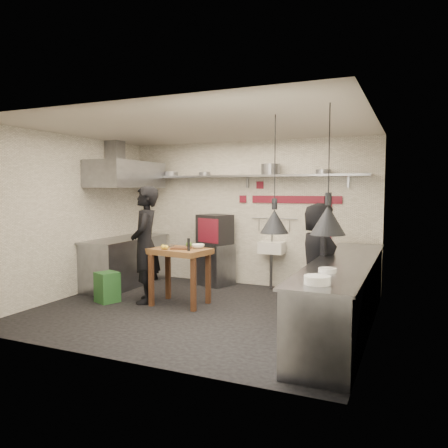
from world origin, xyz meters
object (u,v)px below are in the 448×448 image
at_px(oven_stand, 216,265).
at_px(prep_table, 180,277).
at_px(combi_oven, 215,229).
at_px(chef_right, 318,259).
at_px(chef_left, 145,245).
at_px(green_bin, 107,287).

distance_m(oven_stand, prep_table, 1.57).
height_order(oven_stand, prep_table, prep_table).
height_order(oven_stand, combi_oven, combi_oven).
height_order(prep_table, chef_right, chef_right).
distance_m(oven_stand, chef_left, 1.82).
distance_m(combi_oven, prep_table, 1.69).
xyz_separation_m(prep_table, chef_left, (-0.60, -0.08, 0.50)).
xyz_separation_m(combi_oven, green_bin, (-1.09, -1.91, -0.84)).
bearing_deg(prep_table, green_bin, -154.62).
distance_m(oven_stand, green_bin, 2.21).
bearing_deg(chef_left, prep_table, 73.03).
relative_size(combi_oven, chef_right, 0.35).
bearing_deg(green_bin, oven_stand, 59.87).
height_order(chef_left, chef_right, chef_left).
relative_size(oven_stand, chef_left, 0.42).
bearing_deg(oven_stand, prep_table, -66.14).
xyz_separation_m(green_bin, chef_left, (0.59, 0.26, 0.71)).
bearing_deg(combi_oven, prep_table, -65.50).
distance_m(oven_stand, combi_oven, 0.69).
height_order(combi_oven, chef_right, chef_right).
bearing_deg(chef_left, oven_stand, 137.94).
relative_size(combi_oven, green_bin, 1.16).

